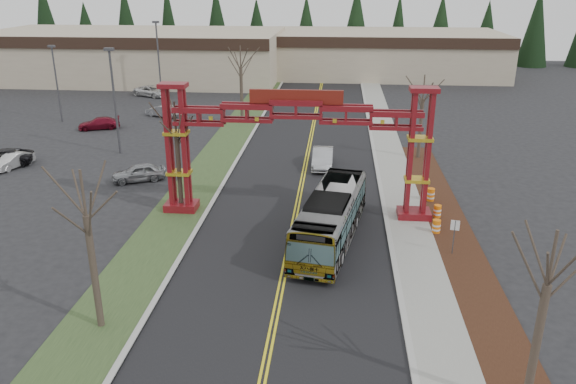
# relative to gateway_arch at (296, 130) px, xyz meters

# --- Properties ---
(road) EXTENTS (12.00, 110.00, 0.02)m
(road) POSITION_rel_gateway_arch_xyz_m (-0.00, 7.00, -5.97)
(road) COLOR black
(road) RESTS_ON ground
(lane_line_left) EXTENTS (0.12, 100.00, 0.01)m
(lane_line_left) POSITION_rel_gateway_arch_xyz_m (-0.12, 7.00, -5.96)
(lane_line_left) COLOR yellow
(lane_line_left) RESTS_ON road
(lane_line_right) EXTENTS (0.12, 100.00, 0.01)m
(lane_line_right) POSITION_rel_gateway_arch_xyz_m (0.12, 7.00, -5.96)
(lane_line_right) COLOR yellow
(lane_line_right) RESTS_ON road
(curb_right) EXTENTS (0.30, 110.00, 0.15)m
(curb_right) POSITION_rel_gateway_arch_xyz_m (6.15, 7.00, -5.91)
(curb_right) COLOR #B0B0AB
(curb_right) RESTS_ON ground
(sidewalk_right) EXTENTS (2.60, 110.00, 0.14)m
(sidewalk_right) POSITION_rel_gateway_arch_xyz_m (7.60, 7.00, -5.91)
(sidewalk_right) COLOR gray
(sidewalk_right) RESTS_ON ground
(landscape_strip) EXTENTS (2.60, 50.00, 0.12)m
(landscape_strip) POSITION_rel_gateway_arch_xyz_m (10.20, -8.00, -5.92)
(landscape_strip) COLOR black
(landscape_strip) RESTS_ON ground
(grass_median) EXTENTS (4.00, 110.00, 0.08)m
(grass_median) POSITION_rel_gateway_arch_xyz_m (-8.00, 7.00, -5.94)
(grass_median) COLOR #2F4623
(grass_median) RESTS_ON ground
(curb_left) EXTENTS (0.30, 110.00, 0.15)m
(curb_left) POSITION_rel_gateway_arch_xyz_m (-6.15, 7.00, -5.91)
(curb_left) COLOR #B0B0AB
(curb_left) RESTS_ON ground
(gateway_arch) EXTENTS (18.20, 1.60, 8.90)m
(gateway_arch) POSITION_rel_gateway_arch_xyz_m (0.00, 0.00, 0.00)
(gateway_arch) COLOR #640D11
(gateway_arch) RESTS_ON ground
(retail_building_west) EXTENTS (46.00, 22.30, 7.50)m
(retail_building_west) POSITION_rel_gateway_arch_xyz_m (-30.00, 53.96, -2.22)
(retail_building_west) COLOR tan
(retail_building_west) RESTS_ON ground
(retail_building_east) EXTENTS (38.00, 20.30, 7.00)m
(retail_building_east) POSITION_rel_gateway_arch_xyz_m (10.00, 61.95, -2.47)
(retail_building_east) COLOR tan
(retail_building_east) RESTS_ON ground
(conifer_treeline) EXTENTS (116.10, 5.60, 13.00)m
(conifer_treeline) POSITION_rel_gateway_arch_xyz_m (0.25, 74.00, 0.50)
(conifer_treeline) COLOR black
(conifer_treeline) RESTS_ON ground
(transit_bus) EXTENTS (4.68, 11.76, 3.19)m
(transit_bus) POSITION_rel_gateway_arch_xyz_m (2.46, -4.00, -4.39)
(transit_bus) COLOR #97989E
(transit_bus) RESTS_ON ground
(silver_sedan) EXTENTS (1.71, 4.89, 1.61)m
(silver_sedan) POSITION_rel_gateway_arch_xyz_m (1.50, 10.60, -5.18)
(silver_sedan) COLOR #A5A8AD
(silver_sedan) RESTS_ON ground
(parked_car_near_a) EXTENTS (4.51, 3.22, 1.43)m
(parked_car_near_a) POSITION_rel_gateway_arch_xyz_m (-13.05, 5.69, -5.27)
(parked_car_near_a) COLOR gray
(parked_car_near_a) RESTS_ON ground
(parked_car_near_b) EXTENTS (2.39, 4.05, 1.26)m
(parked_car_near_b) POSITION_rel_gateway_arch_xyz_m (-24.94, 8.00, -5.35)
(parked_car_near_b) COLOR silver
(parked_car_near_b) RESTS_ON ground
(parked_car_near_c) EXTENTS (5.54, 3.78, 1.41)m
(parked_car_near_c) POSITION_rel_gateway_arch_xyz_m (-26.21, 8.52, -5.28)
(parked_car_near_c) COLOR black
(parked_car_near_c) RESTS_ON ground
(parked_car_mid_a) EXTENTS (4.66, 3.12, 1.25)m
(parked_car_mid_a) POSITION_rel_gateway_arch_xyz_m (-22.95, 21.50, -5.36)
(parked_car_mid_a) COLOR maroon
(parked_car_mid_a) RESTS_ON ground
(parked_car_far_a) EXTENTS (4.40, 3.00, 1.37)m
(parked_car_far_a) POSITION_rel_gateway_arch_xyz_m (-17.88, 27.83, -5.30)
(parked_car_far_a) COLOR #999BA1
(parked_car_far_a) RESTS_ON ground
(parked_car_far_b) EXTENTS (5.69, 4.32, 1.44)m
(parked_car_far_b) POSITION_rel_gateway_arch_xyz_m (-23.06, 39.66, -5.26)
(parked_car_far_b) COLOR silver
(parked_car_far_b) RESTS_ON ground
(bare_tree_median_near) EXTENTS (3.20, 3.20, 7.72)m
(bare_tree_median_near) POSITION_rel_gateway_arch_xyz_m (-8.00, -14.11, -0.41)
(bare_tree_median_near) COLOR #382D26
(bare_tree_median_near) RESTS_ON ground
(bare_tree_median_mid) EXTENTS (3.13, 3.13, 7.69)m
(bare_tree_median_mid) POSITION_rel_gateway_arch_xyz_m (-8.00, -0.03, -0.39)
(bare_tree_median_mid) COLOR #382D26
(bare_tree_median_mid) RESTS_ON ground
(bare_tree_median_far) EXTENTS (3.50, 3.50, 8.52)m
(bare_tree_median_far) POSITION_rel_gateway_arch_xyz_m (-8.00, 25.46, 0.18)
(bare_tree_median_far) COLOR #382D26
(bare_tree_median_far) RESTS_ON ground
(bare_tree_right_near) EXTENTS (3.13, 3.13, 7.48)m
(bare_tree_right_near) POSITION_rel_gateway_arch_xyz_m (10.00, -18.01, -0.60)
(bare_tree_right_near) COLOR #382D26
(bare_tree_right_near) RESTS_ON ground
(bare_tree_right_far) EXTENTS (3.19, 3.19, 7.51)m
(bare_tree_right_far) POSITION_rel_gateway_arch_xyz_m (10.00, 13.84, -0.60)
(bare_tree_right_far) COLOR #382D26
(bare_tree_right_far) RESTS_ON ground
(light_pole_near) EXTENTS (0.83, 0.42, 9.57)m
(light_pole_near) POSITION_rel_gateway_arch_xyz_m (-17.39, 12.98, -0.44)
(light_pole_near) COLOR #3F3F44
(light_pole_near) RESTS_ON ground
(light_pole_mid) EXTENTS (0.73, 0.37, 8.46)m
(light_pole_mid) POSITION_rel_gateway_arch_xyz_m (-28.57, 24.45, -1.09)
(light_pole_mid) COLOR #3F3F44
(light_pole_mid) RESTS_ON ground
(light_pole_far) EXTENTS (0.86, 0.43, 9.97)m
(light_pole_far) POSITION_rel_gateway_arch_xyz_m (-21.80, 40.07, -0.21)
(light_pole_far) COLOR #3F3F44
(light_pole_far) RESTS_ON ground
(street_sign) EXTENTS (0.50, 0.14, 2.22)m
(street_sign) POSITION_rel_gateway_arch_xyz_m (9.62, -5.27, -4.39)
(street_sign) COLOR #3F3F44
(street_sign) RESTS_ON ground
(barrel_south) EXTENTS (0.52, 0.52, 0.97)m
(barrel_south) POSITION_rel_gateway_arch_xyz_m (9.13, -2.38, -5.50)
(barrel_south) COLOR orange
(barrel_south) RESTS_ON ground
(barrel_mid) EXTENTS (0.52, 0.52, 0.95)m
(barrel_mid) POSITION_rel_gateway_arch_xyz_m (9.58, 0.18, -5.51)
(barrel_mid) COLOR orange
(barrel_mid) RESTS_ON ground
(barrel_north) EXTENTS (0.56, 0.56, 1.04)m
(barrel_north) POSITION_rel_gateway_arch_xyz_m (9.56, 3.17, -5.46)
(barrel_north) COLOR orange
(barrel_north) RESTS_ON ground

